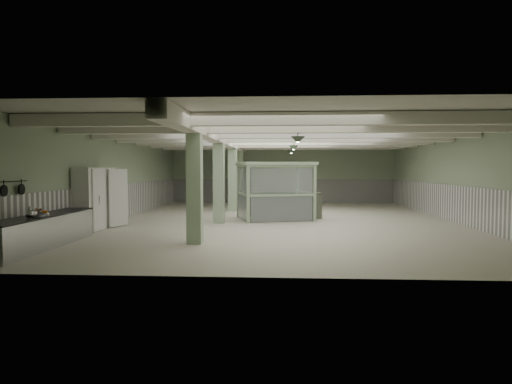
# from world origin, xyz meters

# --- Properties ---
(floor) EXTENTS (20.00, 20.00, 0.00)m
(floor) POSITION_xyz_m (0.00, 0.00, 0.00)
(floor) COLOR beige
(floor) RESTS_ON ground
(ceiling) EXTENTS (14.00, 20.00, 0.02)m
(ceiling) POSITION_xyz_m (0.00, 0.00, 3.60)
(ceiling) COLOR beige
(ceiling) RESTS_ON wall_back
(wall_back) EXTENTS (14.00, 0.02, 3.60)m
(wall_back) POSITION_xyz_m (0.00, 10.00, 1.80)
(wall_back) COLOR #8CA180
(wall_back) RESTS_ON floor
(wall_front) EXTENTS (14.00, 0.02, 3.60)m
(wall_front) POSITION_xyz_m (0.00, -10.00, 1.80)
(wall_front) COLOR #8CA180
(wall_front) RESTS_ON floor
(wall_left) EXTENTS (0.02, 20.00, 3.60)m
(wall_left) POSITION_xyz_m (-7.00, 0.00, 1.80)
(wall_left) COLOR #8CA180
(wall_left) RESTS_ON floor
(wall_right) EXTENTS (0.02, 20.00, 3.60)m
(wall_right) POSITION_xyz_m (7.00, 0.00, 1.80)
(wall_right) COLOR #8CA180
(wall_right) RESTS_ON floor
(wainscot_left) EXTENTS (0.05, 19.90, 1.50)m
(wainscot_left) POSITION_xyz_m (-6.97, 0.00, 0.75)
(wainscot_left) COLOR white
(wainscot_left) RESTS_ON floor
(wainscot_right) EXTENTS (0.05, 19.90, 1.50)m
(wainscot_right) POSITION_xyz_m (6.97, 0.00, 0.75)
(wainscot_right) COLOR white
(wainscot_right) RESTS_ON floor
(wainscot_back) EXTENTS (13.90, 0.05, 1.50)m
(wainscot_back) POSITION_xyz_m (0.00, 9.97, 0.75)
(wainscot_back) COLOR white
(wainscot_back) RESTS_ON floor
(girder) EXTENTS (0.45, 19.90, 0.40)m
(girder) POSITION_xyz_m (-2.50, 0.00, 3.38)
(girder) COLOR silver
(girder) RESTS_ON ceiling
(beam_a) EXTENTS (13.90, 0.35, 0.32)m
(beam_a) POSITION_xyz_m (0.00, -7.50, 3.42)
(beam_a) COLOR silver
(beam_a) RESTS_ON ceiling
(beam_b) EXTENTS (13.90, 0.35, 0.32)m
(beam_b) POSITION_xyz_m (0.00, -5.00, 3.42)
(beam_b) COLOR silver
(beam_b) RESTS_ON ceiling
(beam_c) EXTENTS (13.90, 0.35, 0.32)m
(beam_c) POSITION_xyz_m (0.00, -2.50, 3.42)
(beam_c) COLOR silver
(beam_c) RESTS_ON ceiling
(beam_d) EXTENTS (13.90, 0.35, 0.32)m
(beam_d) POSITION_xyz_m (0.00, 0.00, 3.42)
(beam_d) COLOR silver
(beam_d) RESTS_ON ceiling
(beam_e) EXTENTS (13.90, 0.35, 0.32)m
(beam_e) POSITION_xyz_m (0.00, 2.50, 3.42)
(beam_e) COLOR silver
(beam_e) RESTS_ON ceiling
(beam_f) EXTENTS (13.90, 0.35, 0.32)m
(beam_f) POSITION_xyz_m (0.00, 5.00, 3.42)
(beam_f) COLOR silver
(beam_f) RESTS_ON ceiling
(beam_g) EXTENTS (13.90, 0.35, 0.32)m
(beam_g) POSITION_xyz_m (0.00, 7.50, 3.42)
(beam_g) COLOR silver
(beam_g) RESTS_ON ceiling
(column_a) EXTENTS (0.42, 0.42, 3.60)m
(column_a) POSITION_xyz_m (-2.50, -6.00, 1.80)
(column_a) COLOR #9EB895
(column_a) RESTS_ON floor
(column_b) EXTENTS (0.42, 0.42, 3.60)m
(column_b) POSITION_xyz_m (-2.50, -1.00, 1.80)
(column_b) COLOR #9EB895
(column_b) RESTS_ON floor
(column_c) EXTENTS (0.42, 0.42, 3.60)m
(column_c) POSITION_xyz_m (-2.50, 4.00, 1.80)
(column_c) COLOR #9EB895
(column_c) RESTS_ON floor
(column_d) EXTENTS (0.42, 0.42, 3.60)m
(column_d) POSITION_xyz_m (-2.50, 8.00, 1.80)
(column_d) COLOR #9EB895
(column_d) RESTS_ON floor
(hook_rail) EXTENTS (0.02, 1.20, 0.02)m
(hook_rail) POSITION_xyz_m (-6.93, -7.60, 1.85)
(hook_rail) COLOR black
(hook_rail) RESTS_ON wall_left
(pendant_front) EXTENTS (0.44, 0.44, 0.22)m
(pendant_front) POSITION_xyz_m (0.50, -5.00, 3.05)
(pendant_front) COLOR #303D2D
(pendant_front) RESTS_ON ceiling
(pendant_mid) EXTENTS (0.44, 0.44, 0.22)m
(pendant_mid) POSITION_xyz_m (0.50, 0.50, 3.05)
(pendant_mid) COLOR #303D2D
(pendant_mid) RESTS_ON ceiling
(pendant_back) EXTENTS (0.44, 0.44, 0.22)m
(pendant_back) POSITION_xyz_m (0.50, 5.50, 3.05)
(pendant_back) COLOR #303D2D
(pendant_back) RESTS_ON ceiling
(prep_counter) EXTENTS (0.84, 4.79, 0.91)m
(prep_counter) POSITION_xyz_m (-6.54, -7.00, 0.46)
(prep_counter) COLOR #A9AAAE
(prep_counter) RESTS_ON floor
(pitcher_near) EXTENTS (0.26, 0.29, 0.31)m
(pitcher_near) POSITION_xyz_m (-6.41, -7.78, 1.05)
(pitcher_near) COLOR #A9AAAE
(pitcher_near) RESTS_ON prep_counter
(pitcher_far) EXTENTS (0.22, 0.25, 0.29)m
(pitcher_far) POSITION_xyz_m (-6.36, -7.71, 1.04)
(pitcher_far) COLOR #A9AAAE
(pitcher_far) RESTS_ON prep_counter
(veg_colander) EXTENTS (0.57, 0.57, 0.22)m
(veg_colander) POSITION_xyz_m (-6.39, -7.56, 1.01)
(veg_colander) COLOR #424247
(veg_colander) RESTS_ON prep_counter
(orange_bowl) EXTENTS (0.23, 0.23, 0.08)m
(orange_bowl) POSITION_xyz_m (-6.37, -7.12, 0.94)
(orange_bowl) COLOR #B2B2B7
(orange_bowl) RESTS_ON prep_counter
(skillet_near) EXTENTS (0.04, 0.29, 0.29)m
(skillet_near) POSITION_xyz_m (-6.88, -8.10, 1.63)
(skillet_near) COLOR black
(skillet_near) RESTS_ON hook_rail
(skillet_far) EXTENTS (0.04, 0.29, 0.29)m
(skillet_far) POSITION_xyz_m (-6.88, -7.34, 1.63)
(skillet_far) COLOR black
(skillet_far) RESTS_ON hook_rail
(walkin_cooler) EXTENTS (0.98, 2.43, 2.22)m
(walkin_cooler) POSITION_xyz_m (-6.62, -3.15, 1.11)
(walkin_cooler) COLOR white
(walkin_cooler) RESTS_ON floor
(guard_booth) EXTENTS (3.61, 3.29, 2.44)m
(guard_booth) POSITION_xyz_m (-0.30, 0.56, 1.68)
(guard_booth) COLOR #9FB792
(guard_booth) RESTS_ON floor
(filing_cabinet) EXTENTS (0.49, 0.60, 1.13)m
(filing_cabinet) POSITION_xyz_m (1.50, 0.91, 0.56)
(filing_cabinet) COLOR #595D4E
(filing_cabinet) RESTS_ON floor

